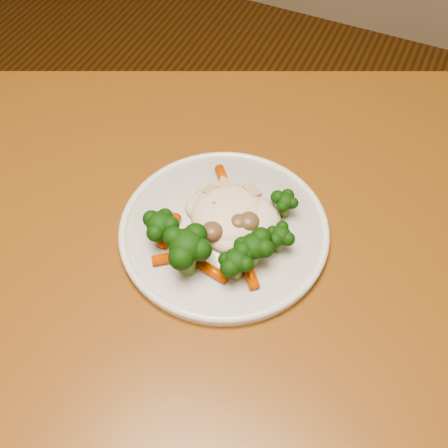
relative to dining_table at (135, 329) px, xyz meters
The scene contains 3 objects.
dining_table is the anchor object (origin of this frame).
plate 0.17m from the dining_table, 56.46° to the left, with size 0.24×0.24×0.01m, color silver.
meal 0.18m from the dining_table, 49.93° to the left, with size 0.17×0.18×0.05m.
Camera 1 is at (0.27, -0.49, 1.28)m, focal length 45.00 mm.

